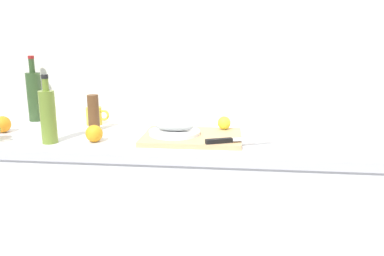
{
  "coord_description": "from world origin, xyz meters",
  "views": [
    {
      "loc": [
        0.19,
        -1.66,
        1.34
      ],
      "look_at": [
        0.02,
        -0.06,
        0.95
      ],
      "focal_mm": 36.24,
      "sensor_mm": 36.0,
      "label": 1
    }
  ],
  "objects_px": {
    "cutting_board": "(192,137)",
    "coffee_mug_1": "(95,116)",
    "white_plate": "(175,132)",
    "fish_fillet": "(174,127)",
    "chef_knife": "(232,140)",
    "pepper_mill": "(94,113)",
    "olive_oil_bottle": "(48,115)",
    "lemon_0": "(224,123)",
    "orange_0": "(94,133)",
    "wine_bottle": "(35,95)"
  },
  "relations": [
    {
      "from": "olive_oil_bottle",
      "to": "white_plate",
      "type": "bearing_deg",
      "value": 13.65
    },
    {
      "from": "chef_knife",
      "to": "orange_0",
      "type": "height_order",
      "value": "orange_0"
    },
    {
      "from": "cutting_board",
      "to": "pepper_mill",
      "type": "relative_size",
      "value": 2.46
    },
    {
      "from": "fish_fillet",
      "to": "olive_oil_bottle",
      "type": "relative_size",
      "value": 0.59
    },
    {
      "from": "fish_fillet",
      "to": "chef_knife",
      "type": "xyz_separation_m",
      "value": [
        0.25,
        -0.11,
        -0.02
      ]
    },
    {
      "from": "chef_knife",
      "to": "pepper_mill",
      "type": "distance_m",
      "value": 0.67
    },
    {
      "from": "lemon_0",
      "to": "coffee_mug_1",
      "type": "xyz_separation_m",
      "value": [
        -0.65,
        0.11,
        -0.0
      ]
    },
    {
      "from": "lemon_0",
      "to": "white_plate",
      "type": "bearing_deg",
      "value": -152.57
    },
    {
      "from": "pepper_mill",
      "to": "olive_oil_bottle",
      "type": "bearing_deg",
      "value": -117.3
    },
    {
      "from": "orange_0",
      "to": "pepper_mill",
      "type": "height_order",
      "value": "pepper_mill"
    },
    {
      "from": "cutting_board",
      "to": "lemon_0",
      "type": "distance_m",
      "value": 0.18
    },
    {
      "from": "lemon_0",
      "to": "olive_oil_bottle",
      "type": "bearing_deg",
      "value": -162.03
    },
    {
      "from": "coffee_mug_1",
      "to": "lemon_0",
      "type": "bearing_deg",
      "value": -9.91
    },
    {
      "from": "chef_knife",
      "to": "lemon_0",
      "type": "height_order",
      "value": "lemon_0"
    },
    {
      "from": "white_plate",
      "to": "orange_0",
      "type": "bearing_deg",
      "value": -164.6
    },
    {
      "from": "cutting_board",
      "to": "olive_oil_bottle",
      "type": "distance_m",
      "value": 0.6
    },
    {
      "from": "lemon_0",
      "to": "olive_oil_bottle",
      "type": "relative_size",
      "value": 0.21
    },
    {
      "from": "lemon_0",
      "to": "olive_oil_bottle",
      "type": "height_order",
      "value": "olive_oil_bottle"
    },
    {
      "from": "wine_bottle",
      "to": "orange_0",
      "type": "height_order",
      "value": "wine_bottle"
    },
    {
      "from": "cutting_board",
      "to": "lemon_0",
      "type": "relative_size",
      "value": 7.02
    },
    {
      "from": "lemon_0",
      "to": "orange_0",
      "type": "xyz_separation_m",
      "value": [
        -0.54,
        -0.2,
        -0.01
      ]
    },
    {
      "from": "white_plate",
      "to": "chef_knife",
      "type": "relative_size",
      "value": 0.79
    },
    {
      "from": "olive_oil_bottle",
      "to": "pepper_mill",
      "type": "distance_m",
      "value": 0.25
    },
    {
      "from": "lemon_0",
      "to": "coffee_mug_1",
      "type": "bearing_deg",
      "value": 170.09
    },
    {
      "from": "white_plate",
      "to": "fish_fillet",
      "type": "relative_size",
      "value": 1.33
    },
    {
      "from": "chef_knife",
      "to": "coffee_mug_1",
      "type": "distance_m",
      "value": 0.76
    },
    {
      "from": "olive_oil_bottle",
      "to": "coffee_mug_1",
      "type": "height_order",
      "value": "olive_oil_bottle"
    },
    {
      "from": "cutting_board",
      "to": "coffee_mug_1",
      "type": "relative_size",
      "value": 3.57
    },
    {
      "from": "white_plate",
      "to": "pepper_mill",
      "type": "bearing_deg",
      "value": 166.49
    },
    {
      "from": "fish_fillet",
      "to": "cutting_board",
      "type": "bearing_deg",
      "value": -4.49
    },
    {
      "from": "pepper_mill",
      "to": "wine_bottle",
      "type": "bearing_deg",
      "value": 153.61
    },
    {
      "from": "cutting_board",
      "to": "chef_knife",
      "type": "height_order",
      "value": "chef_knife"
    },
    {
      "from": "white_plate",
      "to": "olive_oil_bottle",
      "type": "bearing_deg",
      "value": -166.35
    },
    {
      "from": "wine_bottle",
      "to": "coffee_mug_1",
      "type": "relative_size",
      "value": 2.86
    },
    {
      "from": "white_plate",
      "to": "wine_bottle",
      "type": "bearing_deg",
      "value": 159.87
    },
    {
      "from": "lemon_0",
      "to": "coffee_mug_1",
      "type": "relative_size",
      "value": 0.51
    },
    {
      "from": "lemon_0",
      "to": "pepper_mill",
      "type": "relative_size",
      "value": 0.35
    },
    {
      "from": "wine_bottle",
      "to": "pepper_mill",
      "type": "height_order",
      "value": "wine_bottle"
    },
    {
      "from": "fish_fillet",
      "to": "orange_0",
      "type": "distance_m",
      "value": 0.34
    },
    {
      "from": "cutting_board",
      "to": "wine_bottle",
      "type": "bearing_deg",
      "value": 161.2
    },
    {
      "from": "white_plate",
      "to": "chef_knife",
      "type": "height_order",
      "value": "chef_knife"
    },
    {
      "from": "white_plate",
      "to": "fish_fillet",
      "type": "distance_m",
      "value": 0.03
    },
    {
      "from": "cutting_board",
      "to": "coffee_mug_1",
      "type": "bearing_deg",
      "value": 156.01
    },
    {
      "from": "cutting_board",
      "to": "wine_bottle",
      "type": "distance_m",
      "value": 0.91
    },
    {
      "from": "cutting_board",
      "to": "fish_fillet",
      "type": "height_order",
      "value": "fish_fillet"
    },
    {
      "from": "wine_bottle",
      "to": "fish_fillet",
      "type": "bearing_deg",
      "value": -20.13
    },
    {
      "from": "chef_knife",
      "to": "pepper_mill",
      "type": "relative_size",
      "value": 1.64
    },
    {
      "from": "olive_oil_bottle",
      "to": "pepper_mill",
      "type": "xyz_separation_m",
      "value": [
        0.11,
        0.22,
        -0.03
      ]
    },
    {
      "from": "chef_knife",
      "to": "olive_oil_bottle",
      "type": "bearing_deg",
      "value": 159.78
    },
    {
      "from": "olive_oil_bottle",
      "to": "pepper_mill",
      "type": "bearing_deg",
      "value": 62.7
    }
  ]
}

